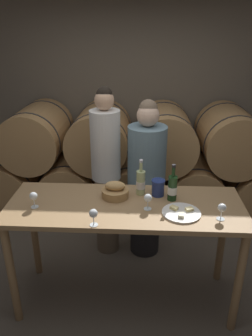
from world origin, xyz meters
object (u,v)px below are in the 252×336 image
(wine_bottle_red, at_px, (172,188))
(wine_glass_center, at_px, (148,199))
(tasting_table, at_px, (125,218))
(blue_crock, at_px, (158,187))
(cheese_plate, at_px, (181,213))
(person_right, at_px, (146,181))
(person_left, at_px, (106,172))
(wine_glass_right, at_px, (222,208))
(wine_glass_left, at_px, (93,214))
(bread_basket, at_px, (115,191))
(wine_glass_far_left, at_px, (33,197))
(wine_bottle_white, at_px, (141,182))

(wine_bottle_red, relative_size, wine_glass_center, 2.41)
(tasting_table, relative_size, wine_bottle_red, 6.08)
(blue_crock, height_order, cheese_plate, blue_crock)
(person_right, height_order, cheese_plate, person_right)
(person_left, xyz_separation_m, wine_glass_right, (0.93, -0.88, 0.14))
(person_right, xyz_separation_m, wine_glass_left, (-0.37, -1.00, 0.22))
(wine_bottle_red, bearing_deg, bread_basket, 176.71)
(person_right, distance_m, wine_glass_center, 0.79)
(bread_basket, height_order, wine_glass_left, bread_basket)
(person_right, height_order, blue_crock, person_right)
(blue_crock, distance_m, wine_glass_left, 0.66)
(person_right, bearing_deg, tasting_table, -103.86)
(person_left, bearing_deg, blue_crock, -47.55)
(person_right, height_order, wine_bottle_red, person_right)
(person_left, distance_m, wine_glass_far_left, 0.92)
(blue_crock, bearing_deg, wine_bottle_white, 174.37)
(wine_bottle_red, bearing_deg, tasting_table, -165.87)
(person_left, bearing_deg, wine_glass_center, -62.17)
(person_right, relative_size, bread_basket, 7.38)
(cheese_plate, bearing_deg, tasting_table, 164.50)
(wine_glass_center, bearing_deg, blue_crock, 69.43)
(wine_glass_center, bearing_deg, person_left, 117.83)
(wine_bottle_red, distance_m, blue_crock, 0.13)
(blue_crock, xyz_separation_m, bread_basket, (-0.35, -0.05, -0.02))
(tasting_table, relative_size, wine_glass_left, 14.62)
(wine_glass_far_left, height_order, wine_glass_right, same)
(wine_bottle_red, distance_m, cheese_plate, 0.24)
(tasting_table, bearing_deg, wine_bottle_white, 56.49)
(tasting_table, height_order, wine_bottle_red, wine_bottle_red)
(person_left, bearing_deg, wine_glass_left, -88.67)
(person_left, relative_size, wine_glass_far_left, 13.71)
(tasting_table, height_order, person_right, person_right)
(wine_bottle_white, distance_m, wine_glass_right, 0.68)
(wine_bottle_white, relative_size, blue_crock, 2.25)
(blue_crock, bearing_deg, tasting_table, -147.78)
(wine_bottle_red, distance_m, wine_bottle_white, 0.27)
(bread_basket, relative_size, cheese_plate, 0.76)
(bread_basket, height_order, wine_glass_center, bread_basket)
(person_left, bearing_deg, cheese_plate, -51.37)
(wine_bottle_white, bearing_deg, wine_glass_far_left, -162.34)
(cheese_plate, xyz_separation_m, wine_glass_far_left, (-1.12, 0.04, 0.08))
(person_right, height_order, wine_glass_center, person_right)
(blue_crock, bearing_deg, wine_glass_right, -37.93)
(wine_bottle_white, relative_size, cheese_plate, 1.06)
(wine_glass_right, bearing_deg, person_left, 136.65)
(wine_bottle_red, bearing_deg, wine_glass_left, -145.30)
(cheese_plate, distance_m, wine_glass_left, 0.66)
(bread_basket, distance_m, wine_glass_center, 0.32)
(person_left, xyz_separation_m, bread_basket, (0.14, -0.58, 0.10))
(tasting_table, bearing_deg, cheese_plate, -15.50)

